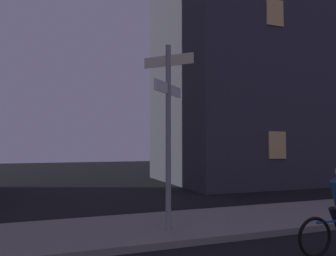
# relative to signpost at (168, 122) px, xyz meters

# --- Properties ---
(sidewalk_kerb) EXTENTS (40.00, 2.76, 0.14)m
(sidewalk_kerb) POSITION_rel_signpost_xyz_m (-0.24, 0.52, -2.45)
(sidewalk_kerb) COLOR gray
(sidewalk_kerb) RESTS_ON ground_plane
(signpost) EXTENTS (0.98, 0.98, 4.11)m
(signpost) POSITION_rel_signpost_xyz_m (0.00, 0.00, 0.00)
(signpost) COLOR gray
(signpost) RESTS_ON sidewalk_kerb
(building_right_block) EXTENTS (11.65, 7.75, 20.88)m
(building_right_block) POSITION_rel_signpost_xyz_m (9.33, 8.95, 7.92)
(building_right_block) COLOR #383842
(building_right_block) RESTS_ON ground_plane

